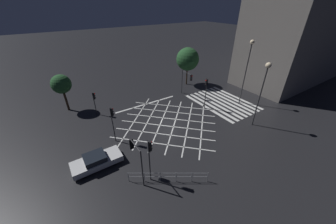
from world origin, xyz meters
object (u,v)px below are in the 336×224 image
traffic_light_se_main (187,79)px  traffic_light_nw_main (136,153)px  street_tree_far (61,84)px  traffic_light_nw_cross (150,153)px  street_lamp_west (249,58)px  traffic_light_median_south (206,88)px  traffic_light_median_north (112,118)px  street_tree_near (188,59)px  traffic_light_ne_cross (94,99)px  street_lamp_east (265,79)px  waiting_car (97,161)px

traffic_light_se_main → traffic_light_nw_main: bearing=-52.3°
street_tree_far → traffic_light_nw_cross: bearing=-167.0°
traffic_light_nw_main → street_lamp_west: street_lamp_west is taller
traffic_light_median_south → street_tree_far: 19.40m
traffic_light_median_north → street_tree_near: street_tree_near is taller
traffic_light_ne_cross → street_lamp_east: size_ratio=0.41×
street_lamp_west → waiting_car: (-0.93, 21.72, -6.17)m
traffic_light_nw_cross → street_lamp_east: (0.35, -14.67, 3.05)m
traffic_light_median_south → street_tree_near: bearing=-112.5°
traffic_light_ne_cross → traffic_light_median_north: 6.94m
traffic_light_nw_main → waiting_car: (3.39, 2.63, -2.23)m
traffic_light_nw_main → traffic_light_median_north: traffic_light_median_north is taller
street_tree_far → street_lamp_west: bearing=-118.4°
traffic_light_ne_cross → traffic_light_median_south: (-6.84, -13.34, 0.86)m
traffic_light_median_north → street_lamp_west: size_ratio=0.46×
street_lamp_west → street_tree_near: street_lamp_west is taller
traffic_light_nw_main → traffic_light_median_south: size_ratio=0.86×
street_lamp_west → traffic_light_nw_main: bearing=102.7°
traffic_light_median_south → waiting_car: 16.39m
traffic_light_se_main → traffic_light_ne_cross: bearing=-98.9°
traffic_light_median_north → street_tree_near: (8.67, -16.75, 1.64)m
traffic_light_ne_cross → street_lamp_east: (-13.32, -15.52, 3.74)m
traffic_light_ne_cross → waiting_car: (-9.44, 2.63, -1.75)m
traffic_light_nw_cross → street_lamp_east: 14.98m
waiting_car → street_lamp_east: bearing=-12.1°
traffic_light_nw_cross → traffic_light_nw_main: 1.22m
traffic_light_median_north → street_lamp_west: bearing=-4.8°
street_lamp_west → waiting_car: street_lamp_west is taller
street_tree_near → street_tree_far: size_ratio=1.27×
street_lamp_east → traffic_light_median_south: bearing=18.6°
traffic_light_median_south → street_tree_far: (10.29, 16.43, 0.70)m
street_lamp_east → street_tree_near: (15.08, -1.38, -1.43)m
traffic_light_nw_main → traffic_light_ne_cross: traffic_light_nw_main is taller
street_lamp_east → street_tree_near: 15.21m
traffic_light_nw_cross → street_lamp_west: size_ratio=0.47×
traffic_light_nw_cross → waiting_car: bearing=129.6°
traffic_light_nw_main → street_tree_near: 22.41m
waiting_car → street_tree_far: bearing=92.0°
street_lamp_east → waiting_car: size_ratio=1.74×
traffic_light_nw_cross → street_tree_far: street_tree_far is taller
traffic_light_nw_main → street_lamp_east: street_lamp_east is taller
traffic_light_median_north → street_tree_far: street_tree_far is taller
traffic_light_se_main → street_lamp_west: size_ratio=0.44×
traffic_light_nw_main → traffic_light_ne_cross: (12.83, -0.00, -0.48)m
traffic_light_se_main → street_lamp_east: street_lamp_east is taller
traffic_light_median_north → street_lamp_east: 16.93m
street_lamp_east → traffic_light_se_main: bearing=8.8°
traffic_light_nw_main → street_tree_near: (14.59, -16.91, 1.83)m
traffic_light_nw_main → traffic_light_median_south: 14.63m
traffic_light_nw_cross → street_tree_near: 22.32m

